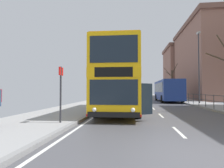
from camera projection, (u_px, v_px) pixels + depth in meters
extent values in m
cube|color=#4A4A50|center=(203.00, 156.00, 4.67)|extent=(8.40, 140.00, 0.06)
cube|color=silver|center=(179.00, 132.00, 7.26)|extent=(0.12, 2.00, 0.00)
cube|color=silver|center=(161.00, 116.00, 12.02)|extent=(0.12, 2.00, 0.00)
cube|color=silver|center=(153.00, 108.00, 16.79)|extent=(0.12, 2.00, 0.00)
cube|color=silver|center=(149.00, 104.00, 21.56)|extent=(0.12, 2.00, 0.00)
cube|color=silver|center=(146.00, 102.00, 26.32)|extent=(0.12, 2.00, 0.00)
cube|color=silver|center=(144.00, 100.00, 31.09)|extent=(0.12, 2.00, 0.00)
cube|color=silver|center=(143.00, 99.00, 35.86)|extent=(0.12, 2.00, 0.00)
cube|color=silver|center=(142.00, 98.00, 40.63)|extent=(0.12, 2.00, 0.00)
cube|color=silver|center=(141.00, 97.00, 45.39)|extent=(0.12, 2.00, 0.00)
cube|color=silver|center=(140.00, 97.00, 50.16)|extent=(0.12, 2.00, 0.00)
cube|color=silver|center=(140.00, 96.00, 54.93)|extent=(0.12, 2.00, 0.00)
cube|color=silver|center=(46.00, 149.00, 5.11)|extent=(0.12, 133.00, 0.00)
cube|color=gray|center=(33.00, 146.00, 5.16)|extent=(0.20, 140.00, 0.14)
cube|color=#F4B20F|center=(120.00, 95.00, 13.95)|extent=(2.65, 10.30, 1.80)
cube|color=#F4B20F|center=(120.00, 79.00, 13.99)|extent=(2.66, 10.36, 0.47)
cube|color=#F4B20F|center=(120.00, 64.00, 14.03)|extent=(2.65, 10.30, 1.64)
cube|color=#D0970D|center=(120.00, 52.00, 14.05)|extent=(2.57, 10.00, 0.08)
cube|color=#19232D|center=(113.00, 92.00, 8.84)|extent=(2.20, 0.06, 1.15)
cube|color=black|center=(113.00, 72.00, 8.86)|extent=(1.75, 0.06, 0.45)
cube|color=#19232D|center=(113.00, 49.00, 8.90)|extent=(2.20, 0.06, 1.25)
cube|color=black|center=(113.00, 115.00, 8.80)|extent=(2.38, 0.11, 0.24)
cube|color=#B2140F|center=(120.00, 106.00, 13.92)|extent=(2.67, 10.36, 0.10)
cube|color=#19232D|center=(138.00, 91.00, 14.09)|extent=(0.13, 8.01, 0.93)
cube|color=#19232D|center=(138.00, 63.00, 13.91)|extent=(0.15, 9.24, 0.99)
cube|color=#19232D|center=(103.00, 91.00, 14.34)|extent=(0.13, 8.01, 0.93)
cube|color=#19232D|center=(103.00, 63.00, 14.15)|extent=(0.15, 9.24, 0.99)
sphere|color=white|center=(133.00, 110.00, 8.71)|extent=(0.20, 0.20, 0.20)
sphere|color=white|center=(94.00, 110.00, 8.88)|extent=(0.20, 0.20, 0.20)
cube|color=#19232D|center=(146.00, 99.00, 9.74)|extent=(0.67, 0.50, 1.55)
cube|color=black|center=(139.00, 99.00, 10.07)|extent=(0.11, 0.90, 1.55)
cylinder|color=black|center=(138.00, 109.00, 10.89)|extent=(0.31, 1.04, 1.04)
cylinder|color=black|center=(96.00, 108.00, 11.12)|extent=(0.31, 1.04, 1.04)
cylinder|color=black|center=(136.00, 102.00, 17.03)|extent=(0.31, 1.04, 1.04)
cylinder|color=black|center=(109.00, 102.00, 17.26)|extent=(0.31, 1.04, 1.04)
cube|color=navy|center=(167.00, 90.00, 27.47)|extent=(2.59, 10.48, 2.59)
cube|color=#19232D|center=(158.00, 88.00, 27.63)|extent=(0.07, 8.90, 1.24)
cube|color=#19232D|center=(177.00, 87.00, 27.33)|extent=(0.07, 8.90, 1.24)
cube|color=#19232D|center=(162.00, 89.00, 32.69)|extent=(2.17, 0.04, 1.55)
cylinder|color=black|center=(156.00, 97.00, 30.78)|extent=(0.29, 0.96, 0.96)
cylinder|color=black|center=(172.00, 97.00, 30.50)|extent=(0.29, 0.96, 0.96)
cylinder|color=black|center=(162.00, 99.00, 24.17)|extent=(0.29, 0.96, 0.96)
cylinder|color=black|center=(182.00, 99.00, 23.88)|extent=(0.29, 0.96, 0.96)
cylinder|color=#2D3338|center=(224.00, 103.00, 13.25)|extent=(0.05, 0.05, 1.08)
cylinder|color=#2D3338|center=(214.00, 102.00, 14.98)|extent=(0.05, 0.05, 1.08)
cylinder|color=#2D3338|center=(206.00, 101.00, 16.71)|extent=(0.05, 0.05, 1.08)
cylinder|color=#2D3338|center=(199.00, 100.00, 18.44)|extent=(0.05, 0.05, 1.08)
cylinder|color=#2D3338|center=(193.00, 99.00, 20.17)|extent=(0.05, 0.05, 1.08)
cylinder|color=#2D3338|center=(189.00, 98.00, 21.89)|extent=(0.05, 0.05, 1.08)
cylinder|color=#2D3338|center=(185.00, 98.00, 23.62)|extent=(0.05, 0.05, 1.08)
cylinder|color=#2D3338|center=(181.00, 97.00, 25.35)|extent=(0.05, 0.05, 1.08)
cylinder|color=#2D3338|center=(178.00, 97.00, 27.08)|extent=(0.05, 0.05, 1.08)
cylinder|color=#2D3338|center=(175.00, 96.00, 28.81)|extent=(0.05, 0.05, 1.08)
cylinder|color=#2D3338|center=(173.00, 96.00, 30.54)|extent=(0.05, 0.05, 1.08)
cylinder|color=#2D3338|center=(171.00, 96.00, 32.27)|extent=(0.05, 0.05, 1.08)
cylinder|color=#2D3338|center=(169.00, 96.00, 34.00)|extent=(0.05, 0.05, 1.08)
cylinder|color=#2D3338|center=(167.00, 95.00, 35.72)|extent=(0.05, 0.05, 1.08)
cylinder|color=#2D3338|center=(166.00, 95.00, 37.45)|extent=(0.05, 0.05, 1.08)
cylinder|color=#2D3338|center=(191.00, 94.00, 21.05)|extent=(0.04, 33.07, 0.04)
cylinder|color=#2D3338|center=(191.00, 98.00, 21.03)|extent=(0.04, 33.07, 0.04)
cylinder|color=navy|center=(0.00, 98.00, 7.49)|extent=(0.12, 0.12, 0.64)
cylinder|color=#2D2D33|center=(61.00, 95.00, 8.57)|extent=(0.08, 0.08, 2.45)
cube|color=red|center=(61.00, 71.00, 8.63)|extent=(0.04, 0.44, 0.36)
cylinder|color=#38383D|center=(199.00, 68.00, 22.38)|extent=(0.14, 0.14, 7.94)
cube|color=#B2B2AD|center=(198.00, 33.00, 22.52)|extent=(0.28, 0.60, 0.20)
cylinder|color=#4C3D2D|center=(219.00, 58.00, 15.49)|extent=(1.62, 1.30, 1.14)
cylinder|color=#4C3D2D|center=(172.00, 84.00, 35.71)|extent=(0.36, 0.36, 5.11)
cylinder|color=#4C3D2D|center=(169.00, 74.00, 36.17)|extent=(1.09, 0.82, 1.03)
cylinder|color=#4C3D2D|center=(175.00, 68.00, 35.25)|extent=(0.88, 1.15, 1.68)
cylinder|color=#4C3D2D|center=(175.00, 69.00, 35.17)|extent=(0.77, 1.32, 1.83)
cylinder|color=#4C3D2D|center=(168.00, 72.00, 35.90)|extent=(1.59, 0.12, 1.84)
cube|color=#936656|center=(221.00, 63.00, 33.77)|extent=(12.14, 17.14, 12.48)
cube|color=brown|center=(220.00, 26.00, 34.00)|extent=(12.63, 17.83, 0.70)
cube|color=#936656|center=(195.00, 73.00, 48.26)|extent=(13.59, 11.13, 11.63)
cube|color=brown|center=(194.00, 49.00, 48.47)|extent=(14.14, 11.58, 0.70)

